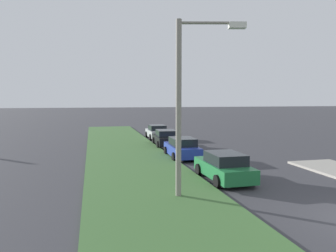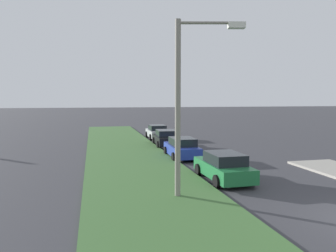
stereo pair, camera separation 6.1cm
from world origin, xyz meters
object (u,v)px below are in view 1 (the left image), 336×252
parked_car_blue (182,148)px  parked_car_black (166,138)px  streetlight (187,95)px  parked_car_green (224,167)px  parked_car_silver (157,132)px

parked_car_blue → parked_car_black: bearing=-0.3°
parked_car_blue → parked_car_black: (5.89, -0.15, 0.00)m
parked_car_blue → streetlight: size_ratio=0.58×
parked_car_green → parked_car_blue: (6.71, 0.37, 0.00)m
parked_car_black → streetlight: 15.73m
parked_car_green → streetlight: size_ratio=0.58×
parked_car_black → streetlight: streetlight is taller
parked_car_blue → parked_car_silver: bearing=-1.0°
parked_car_green → streetlight: (-2.48, 2.77, 3.67)m
parked_car_green → parked_car_black: bearing=0.4°
parked_car_black → streetlight: (-15.08, 2.55, 3.67)m
parked_car_black → parked_car_silver: 5.56m
parked_car_blue → parked_car_green: bearing=-175.7°
parked_car_black → parked_car_green: bearing=-176.3°
parked_car_green → parked_car_black: (12.59, 0.22, 0.00)m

